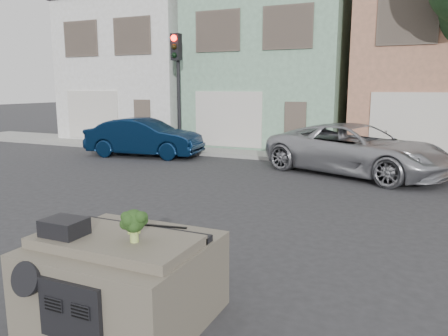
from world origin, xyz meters
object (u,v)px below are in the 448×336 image
Objects in this scene: silver_pickup at (355,174)px; traffic_signal at (178,94)px; broccoli at (134,225)px; navy_sedan at (145,156)px.

traffic_signal reaches higher than silver_pickup.
silver_pickup is at bearing -13.50° from traffic_signal.
broccoli is at bearing -164.04° from silver_pickup.
traffic_signal reaches higher than navy_sedan.
broccoli is at bearing -61.81° from traffic_signal.
broccoli is at bearing -154.07° from navy_sedan.
silver_pickup is 8.42m from traffic_signal.
traffic_signal is at bearing -32.38° from navy_sedan.
traffic_signal is 13.18× the size of broccoli.
traffic_signal is 14.46m from broccoli.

